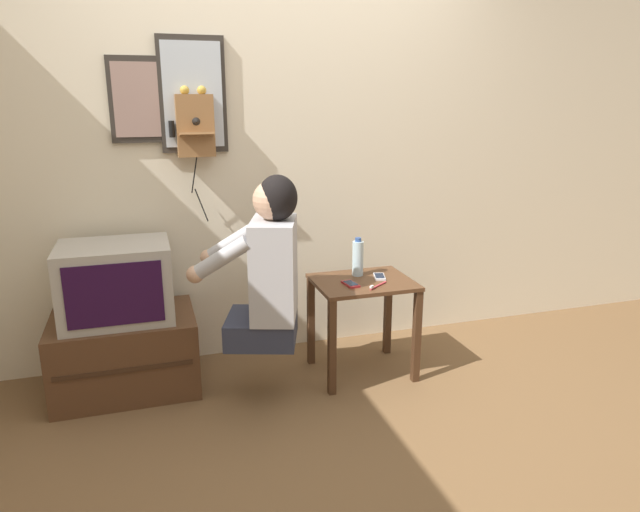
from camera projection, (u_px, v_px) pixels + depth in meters
ground_plane at (343, 449)px, 2.64m from camera, size 14.00×14.00×0.00m
wall_back at (277, 149)px, 3.44m from camera, size 6.80×0.05×2.55m
side_table at (363, 301)px, 3.28m from camera, size 0.55×0.45×0.57m
person at (268, 266)px, 2.92m from camera, size 0.61×0.51×0.88m
tv_stand at (126, 353)px, 3.15m from camera, size 0.76×0.54×0.42m
television at (116, 282)px, 3.02m from camera, size 0.57×0.44×0.41m
wall_phone_antique at (195, 125)px, 3.18m from camera, size 0.25×0.18×0.76m
framed_picture at (142, 100)px, 3.11m from camera, size 0.35×0.03×0.46m
wall_mirror at (193, 95)px, 3.18m from camera, size 0.37×0.03×0.63m
cell_phone_held at (350, 284)px, 3.16m from camera, size 0.07×0.13×0.01m
cell_phone_spare at (379, 277)px, 3.30m from camera, size 0.09×0.14×0.01m
water_bottle at (358, 258)px, 3.31m from camera, size 0.07×0.07×0.23m
toothbrush at (377, 286)px, 3.13m from camera, size 0.14×0.11×0.02m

